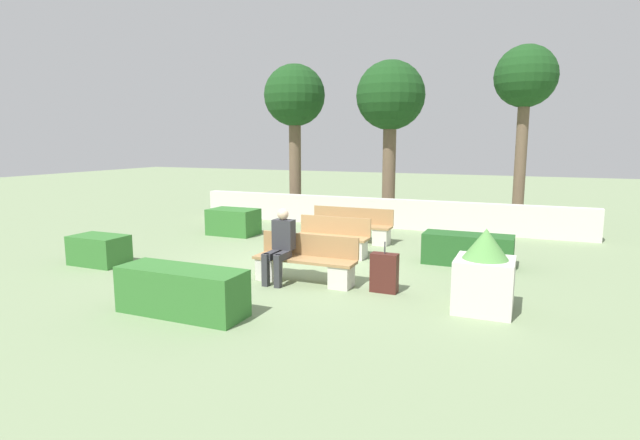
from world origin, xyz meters
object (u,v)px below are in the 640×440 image
object	(u,v)px
planter_corner_left	(484,274)
tree_center_left	(390,99)
person_seated_man	(281,242)
bench_left_side	(332,242)
tree_center_right	(525,82)
bench_front	(305,264)
suitcase	(384,273)
tree_leftmost	(295,100)
bench_right_side	(350,229)

from	to	relation	value
planter_corner_left	tree_center_left	distance (m)	9.45
person_seated_man	bench_left_side	bearing A→B (deg)	88.09
person_seated_man	planter_corner_left	distance (m)	3.51
bench_left_side	tree_center_right	distance (m)	7.86
tree_center_right	bench_left_side	bearing A→B (deg)	-122.11
bench_front	suitcase	size ratio (longest dim) A/B	2.19
person_seated_man	tree_leftmost	distance (m)	8.96
suitcase	tree_center_right	xyz separation A→B (m)	(1.83, 7.95, 3.85)
bench_left_side	bench_right_side	size ratio (longest dim) A/B	0.78
tree_leftmost	planter_corner_left	bearing A→B (deg)	-48.52
person_seated_man	tree_leftmost	size ratio (longest dim) A/B	0.26
bench_front	bench_right_side	bearing A→B (deg)	97.44
bench_front	tree_leftmost	bearing A→B (deg)	117.08
person_seated_man	tree_center_right	world-z (taller)	tree_center_right
planter_corner_left	tree_center_right	size ratio (longest dim) A/B	0.24
suitcase	tree_center_left	xyz separation A→B (m)	(-2.07, 7.75, 3.48)
planter_corner_left	tree_center_left	bearing A→B (deg)	114.60
bench_left_side	planter_corner_left	world-z (taller)	planter_corner_left
bench_front	tree_center_right	size ratio (longest dim) A/B	0.36
person_seated_man	tree_leftmost	xyz separation A→B (m)	(-3.42, 7.65, 3.16)
bench_right_side	planter_corner_left	xyz separation A→B (m)	(3.58, -4.08, 0.23)
bench_front	tree_center_left	world-z (taller)	tree_center_left
tree_center_right	suitcase	bearing A→B (deg)	-102.97
suitcase	bench_right_side	bearing A→B (deg)	117.48
bench_right_side	planter_corner_left	bearing A→B (deg)	-37.11
bench_left_side	tree_center_left	size ratio (longest dim) A/B	0.33
person_seated_man	suitcase	xyz separation A→B (m)	(1.89, 0.13, -0.39)
suitcase	tree_leftmost	world-z (taller)	tree_leftmost
tree_center_left	tree_center_right	world-z (taller)	tree_center_right
tree_center_right	bench_right_side	bearing A→B (deg)	-132.20
bench_right_side	tree_leftmost	xyz separation A→B (m)	(-3.35, 3.75, 3.55)
bench_right_side	person_seated_man	bearing A→B (deg)	-77.27
planter_corner_left	suitcase	bearing A→B (deg)	168.93
bench_front	bench_left_side	distance (m)	2.16
tree_leftmost	tree_center_right	bearing A→B (deg)	3.41
person_seated_man	bench_right_side	bearing A→B (deg)	91.08
bench_front	bench_left_side	size ratio (longest dim) A/B	1.13
suitcase	tree_center_right	bearing A→B (deg)	77.03
bench_right_side	tree_leftmost	distance (m)	6.16
bench_left_side	tree_center_left	world-z (taller)	tree_center_left
bench_right_side	person_seated_man	distance (m)	3.92
bench_front	tree_center_right	distance (m)	9.42
planter_corner_left	person_seated_man	bearing A→B (deg)	176.97
bench_left_side	planter_corner_left	size ratio (longest dim) A/B	1.34
planter_corner_left	bench_right_side	bearing A→B (deg)	131.24
bench_right_side	tree_center_right	bearing A→B (deg)	59.46
bench_left_side	person_seated_man	world-z (taller)	person_seated_man
bench_front	planter_corner_left	bearing A→B (deg)	-6.04
person_seated_man	tree_center_right	distance (m)	9.54
bench_right_side	tree_center_left	distance (m)	5.29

